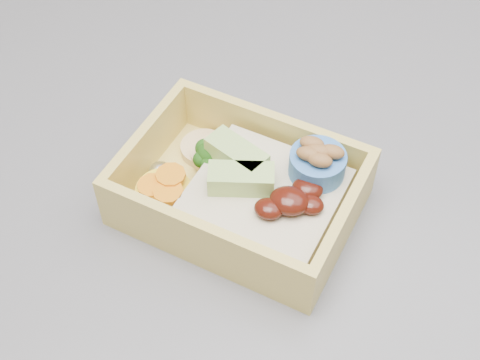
# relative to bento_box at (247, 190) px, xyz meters

# --- Properties ---
(bento_box) EXTENTS (0.19, 0.15, 0.06)m
(bento_box) POSITION_rel_bento_box_xyz_m (0.00, 0.00, 0.00)
(bento_box) COLOR #D5BB58
(bento_box) RESTS_ON island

